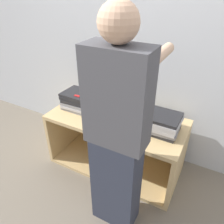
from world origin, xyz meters
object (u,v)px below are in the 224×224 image
at_px(laptop_stack_left, 82,101).
at_px(laptop_stack_right, 158,122).
at_px(person, 117,137).
at_px(laptop_open, 120,111).

height_order(laptop_stack_left, laptop_stack_right, same).
bearing_deg(laptop_stack_right, person, -102.69).
xyz_separation_m(laptop_stack_left, laptop_stack_right, (0.79, -0.00, 0.00)).
xyz_separation_m(laptop_stack_right, person, (-0.12, -0.53, 0.16)).
distance_m(laptop_open, person, 0.68).
bearing_deg(person, laptop_stack_left, 141.52).
xyz_separation_m(laptop_stack_left, person, (0.67, -0.53, 0.16)).
distance_m(laptop_open, laptop_stack_left, 0.40).
relative_size(laptop_stack_right, person, 0.23).
bearing_deg(person, laptop_stack_right, 77.31).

